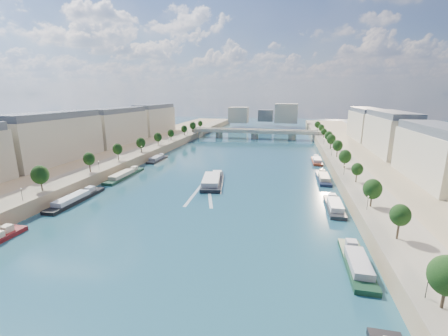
% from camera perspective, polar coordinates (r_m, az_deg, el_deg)
% --- Properties ---
extents(ground, '(700.00, 700.00, 0.00)m').
position_cam_1_polar(ground, '(151.80, 0.83, -0.58)').
color(ground, '#0E2A3E').
rests_on(ground, ground).
extents(quay_left, '(44.00, 520.00, 5.00)m').
position_cam_1_polar(quay_left, '(179.47, -22.33, 1.45)').
color(quay_left, '#9E8460').
rests_on(quay_left, ground).
extents(quay_right, '(44.00, 520.00, 5.00)m').
position_cam_1_polar(quay_right, '(154.52, 28.02, -1.03)').
color(quay_right, '#9E8460').
rests_on(quay_right, ground).
extents(pave_left, '(14.00, 520.00, 0.10)m').
position_cam_1_polar(pave_left, '(170.98, -18.25, 2.10)').
color(pave_left, gray).
rests_on(pave_left, quay_left).
extents(pave_right, '(14.00, 520.00, 0.10)m').
position_cam_1_polar(pave_right, '(150.45, 22.64, 0.17)').
color(pave_right, gray).
rests_on(pave_right, quay_right).
extents(trees_left, '(4.80, 268.80, 8.26)m').
position_cam_1_polar(trees_left, '(170.72, -17.47, 3.99)').
color(trees_left, '#382B1E').
rests_on(trees_left, ground).
extents(trees_right, '(4.80, 268.80, 8.26)m').
position_cam_1_polar(trees_right, '(158.68, 21.50, 2.95)').
color(trees_right, '#382B1E').
rests_on(trees_right, ground).
extents(lamps_left, '(0.36, 200.36, 4.28)m').
position_cam_1_polar(lamps_left, '(159.77, -18.72, 2.27)').
color(lamps_left, black).
rests_on(lamps_left, ground).
extents(lamps_right, '(0.36, 200.36, 4.28)m').
position_cam_1_polar(lamps_right, '(153.93, 20.77, 1.68)').
color(lamps_right, black).
rests_on(lamps_right, ground).
extents(buildings_left, '(16.00, 226.00, 23.20)m').
position_cam_1_polar(buildings_left, '(194.45, -23.91, 6.37)').
color(buildings_left, '#B9B08F').
rests_on(buildings_left, ground).
extents(buildings_right, '(16.00, 226.00, 23.20)m').
position_cam_1_polar(buildings_right, '(167.25, 31.78, 4.43)').
color(buildings_right, '#B9B08F').
rests_on(buildings_right, ground).
extents(skyline, '(79.00, 42.00, 22.00)m').
position_cam_1_polar(skyline, '(365.27, 8.28, 10.11)').
color(skyline, '#B9B08F').
rests_on(skyline, ground).
extents(bridge, '(112.00, 12.00, 8.15)m').
position_cam_1_polar(bridge, '(264.58, 5.88, 6.69)').
color(bridge, '#C1B79E').
rests_on(bridge, ground).
extents(tour_barge, '(13.29, 29.98, 3.93)m').
position_cam_1_polar(tour_barge, '(131.03, -2.24, -2.45)').
color(tour_barge, black).
rests_on(tour_barge, ground).
extents(wake, '(12.15, 26.03, 0.04)m').
position_cam_1_polar(wake, '(116.16, -4.27, -5.21)').
color(wake, silver).
rests_on(wake, ground).
extents(moored_barges_left, '(5.00, 160.26, 3.60)m').
position_cam_1_polar(moored_barges_left, '(121.18, -26.65, -5.48)').
color(moored_barges_left, '#181B35').
rests_on(moored_barges_left, ground).
extents(moored_barges_right, '(5.00, 164.82, 3.60)m').
position_cam_1_polar(moored_barges_right, '(107.82, 20.41, -7.16)').
color(moored_barges_right, black).
rests_on(moored_barges_right, ground).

